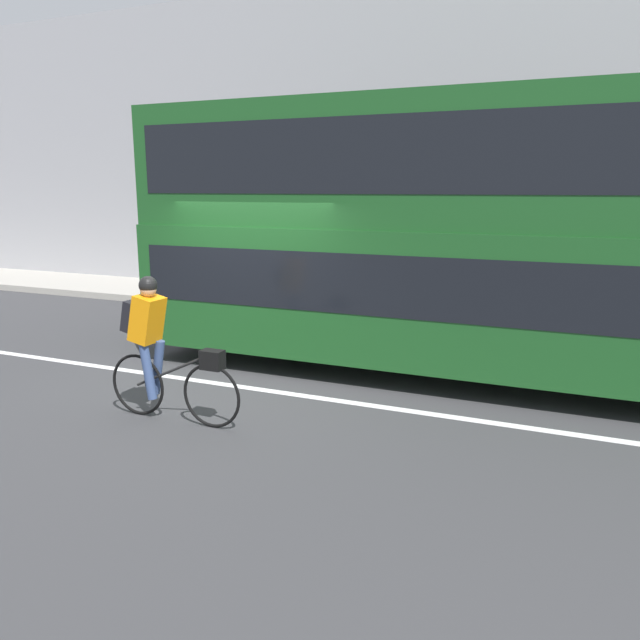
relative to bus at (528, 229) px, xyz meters
name	(u,v)px	position (x,y,z in m)	size (l,w,h in m)	color
ground_plane	(231,387)	(-3.60, -1.88, -2.15)	(80.00, 80.00, 0.00)	#38383A
road_center_line	(234,386)	(-3.60, -1.81, -2.15)	(50.00, 0.14, 0.01)	silver
sidewalk_curb	(370,307)	(-3.60, 4.05, -2.07)	(60.00, 2.49, 0.16)	#A8A399
building_facade	(393,145)	(-3.60, 5.45, 1.50)	(60.00, 0.30, 7.30)	#9E9EA3
bus	(528,229)	(0.00, 0.00, 0.00)	(11.10, 2.59, 3.88)	black
cyclist_on_bike	(159,344)	(-3.73, -3.22, -1.24)	(1.80, 0.32, 1.71)	black
trash_bin	(463,292)	(-1.55, 3.93, -1.57)	(0.47, 0.47, 0.85)	#515156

